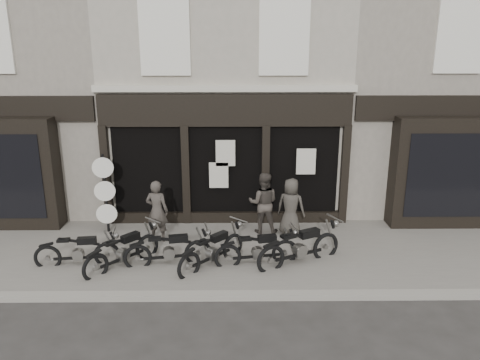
{
  "coord_description": "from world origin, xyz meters",
  "views": [
    {
      "loc": [
        0.28,
        -10.13,
        5.27
      ],
      "look_at": [
        0.4,
        1.6,
        1.81
      ],
      "focal_mm": 35.0,
      "sensor_mm": 36.0,
      "label": 1
    }
  ],
  "objects_px": {
    "motorcycle_4": "(258,252)",
    "advert_sign_post": "(106,197)",
    "motorcycle_2": "(169,253)",
    "motorcycle_1": "(123,254)",
    "motorcycle_0": "(79,254)",
    "motorcycle_3": "(213,253)",
    "man_centre": "(263,203)",
    "man_left": "(157,211)",
    "man_right": "(291,207)",
    "motorcycle_5": "(300,250)"
  },
  "relations": [
    {
      "from": "motorcycle_4",
      "to": "advert_sign_post",
      "type": "height_order",
      "value": "advert_sign_post"
    },
    {
      "from": "motorcycle_2",
      "to": "motorcycle_1",
      "type": "bearing_deg",
      "value": 173.36
    },
    {
      "from": "motorcycle_0",
      "to": "motorcycle_3",
      "type": "height_order",
      "value": "motorcycle_3"
    },
    {
      "from": "motorcycle_0",
      "to": "man_centre",
      "type": "relative_size",
      "value": 1.17
    },
    {
      "from": "motorcycle_2",
      "to": "advert_sign_post",
      "type": "xyz_separation_m",
      "value": [
        -2.0,
        2.0,
        0.75
      ]
    },
    {
      "from": "motorcycle_1",
      "to": "motorcycle_4",
      "type": "distance_m",
      "value": 3.23
    },
    {
      "from": "motorcycle_1",
      "to": "advert_sign_post",
      "type": "relative_size",
      "value": 0.74
    },
    {
      "from": "motorcycle_0",
      "to": "man_left",
      "type": "height_order",
      "value": "man_left"
    },
    {
      "from": "motorcycle_1",
      "to": "motorcycle_2",
      "type": "height_order",
      "value": "motorcycle_1"
    },
    {
      "from": "man_left",
      "to": "man_right",
      "type": "xyz_separation_m",
      "value": [
        3.62,
        0.4,
        -0.04
      ]
    },
    {
      "from": "motorcycle_3",
      "to": "motorcycle_4",
      "type": "height_order",
      "value": "motorcycle_3"
    },
    {
      "from": "motorcycle_2",
      "to": "man_right",
      "type": "bearing_deg",
      "value": 19.51
    },
    {
      "from": "man_left",
      "to": "man_centre",
      "type": "distance_m",
      "value": 2.92
    },
    {
      "from": "motorcycle_3",
      "to": "motorcycle_5",
      "type": "bearing_deg",
      "value": -45.18
    },
    {
      "from": "motorcycle_5",
      "to": "man_left",
      "type": "height_order",
      "value": "man_left"
    },
    {
      "from": "motorcycle_4",
      "to": "man_right",
      "type": "distance_m",
      "value": 2.11
    },
    {
      "from": "motorcycle_4",
      "to": "man_left",
      "type": "distance_m",
      "value": 3.03
    },
    {
      "from": "motorcycle_1",
      "to": "man_centre",
      "type": "distance_m",
      "value": 4.05
    },
    {
      "from": "man_left",
      "to": "man_right",
      "type": "height_order",
      "value": "man_left"
    },
    {
      "from": "motorcycle_3",
      "to": "man_centre",
      "type": "distance_m",
      "value": 2.46
    },
    {
      "from": "motorcycle_2",
      "to": "man_right",
      "type": "xyz_separation_m",
      "value": [
        3.13,
        1.8,
        0.52
      ]
    },
    {
      "from": "man_centre",
      "to": "motorcycle_3",
      "type": "bearing_deg",
      "value": 62.64
    },
    {
      "from": "motorcycle_0",
      "to": "motorcycle_2",
      "type": "xyz_separation_m",
      "value": [
        2.18,
        0.01,
        0.02
      ]
    },
    {
      "from": "man_right",
      "to": "motorcycle_4",
      "type": "bearing_deg",
      "value": 83.35
    },
    {
      "from": "motorcycle_5",
      "to": "man_centre",
      "type": "bearing_deg",
      "value": 85.72
    },
    {
      "from": "man_right",
      "to": "motorcycle_0",
      "type": "bearing_deg",
      "value": 41.18
    },
    {
      "from": "motorcycle_1",
      "to": "man_left",
      "type": "relative_size",
      "value": 1.04
    },
    {
      "from": "man_centre",
      "to": "motorcycle_1",
      "type": "bearing_deg",
      "value": 36.63
    },
    {
      "from": "motorcycle_4",
      "to": "motorcycle_1",
      "type": "bearing_deg",
      "value": 170.85
    },
    {
      "from": "motorcycle_4",
      "to": "motorcycle_5",
      "type": "distance_m",
      "value": 1.03
    },
    {
      "from": "motorcycle_1",
      "to": "man_left",
      "type": "bearing_deg",
      "value": 19.91
    },
    {
      "from": "motorcycle_5",
      "to": "motorcycle_0",
      "type": "bearing_deg",
      "value": 153.74
    },
    {
      "from": "motorcycle_2",
      "to": "motorcycle_0",
      "type": "bearing_deg",
      "value": 169.91
    },
    {
      "from": "man_left",
      "to": "motorcycle_4",
      "type": "bearing_deg",
      "value": 164.27
    },
    {
      "from": "advert_sign_post",
      "to": "motorcycle_5",
      "type": "bearing_deg",
      "value": -30.72
    },
    {
      "from": "motorcycle_3",
      "to": "man_centre",
      "type": "xyz_separation_m",
      "value": [
        1.33,
        1.98,
        0.58
      ]
    },
    {
      "from": "motorcycle_5",
      "to": "man_left",
      "type": "distance_m",
      "value": 3.94
    },
    {
      "from": "motorcycle_4",
      "to": "man_right",
      "type": "relative_size",
      "value": 1.29
    },
    {
      "from": "motorcycle_5",
      "to": "advert_sign_post",
      "type": "relative_size",
      "value": 0.91
    },
    {
      "from": "motorcycle_3",
      "to": "man_right",
      "type": "xyz_separation_m",
      "value": [
        2.08,
        1.85,
        0.51
      ]
    },
    {
      "from": "motorcycle_0",
      "to": "motorcycle_5",
      "type": "distance_m",
      "value": 5.34
    },
    {
      "from": "motorcycle_3",
      "to": "motorcycle_1",
      "type": "bearing_deg",
      "value": 133.75
    },
    {
      "from": "motorcycle_0",
      "to": "motorcycle_5",
      "type": "relative_size",
      "value": 0.94
    },
    {
      "from": "motorcycle_0",
      "to": "motorcycle_2",
      "type": "bearing_deg",
      "value": -6.01
    },
    {
      "from": "motorcycle_0",
      "to": "motorcycle_1",
      "type": "relative_size",
      "value": 1.16
    },
    {
      "from": "man_left",
      "to": "motorcycle_0",
      "type": "bearing_deg",
      "value": 52.19
    },
    {
      "from": "motorcycle_1",
      "to": "advert_sign_post",
      "type": "bearing_deg",
      "value": 65.76
    },
    {
      "from": "motorcycle_1",
      "to": "advert_sign_post",
      "type": "xyz_separation_m",
      "value": [
        -0.91,
        2.07,
        0.74
      ]
    },
    {
      "from": "motorcycle_3",
      "to": "advert_sign_post",
      "type": "height_order",
      "value": "advert_sign_post"
    },
    {
      "from": "motorcycle_0",
      "to": "advert_sign_post",
      "type": "xyz_separation_m",
      "value": [
        0.18,
        2.01,
        0.76
      ]
    }
  ]
}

